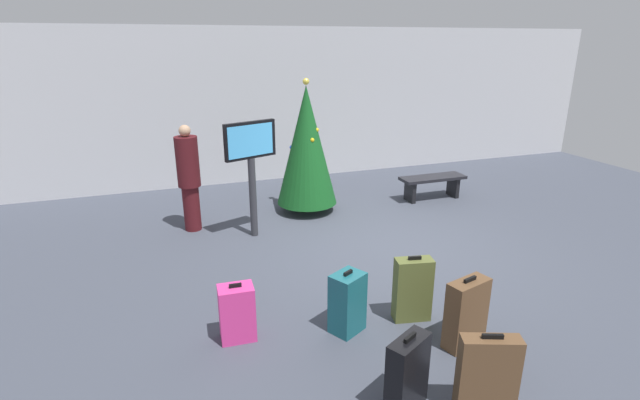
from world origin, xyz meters
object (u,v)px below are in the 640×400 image
object	(u,v)px
holiday_tree	(307,146)
suitcase_3	(347,303)
suitcase_2	(487,375)
suitcase_4	(413,289)
waiting_bench	(432,182)
suitcase_0	(237,313)
suitcase_1	(407,374)
traveller_0	(189,176)
flight_info_kiosk	(251,157)
suitcase_5	(466,313)

from	to	relation	value
holiday_tree	suitcase_3	distance (m)	4.11
suitcase_2	suitcase_4	xyz separation A→B (m)	(0.13, 1.50, 0.01)
waiting_bench	suitcase_2	distance (m)	5.97
suitcase_0	suitcase_1	xyz separation A→B (m)	(1.22, -1.53, 0.04)
traveller_0	suitcase_4	world-z (taller)	traveller_0
flight_info_kiosk	waiting_bench	bearing A→B (deg)	10.08
traveller_0	suitcase_0	bearing A→B (deg)	-87.02
traveller_0	suitcase_3	size ratio (longest dim) A/B	2.45
suitcase_0	suitcase_4	world-z (taller)	suitcase_4
suitcase_2	suitcase_1	bearing A→B (deg)	158.21
suitcase_1	suitcase_0	bearing A→B (deg)	128.69
holiday_tree	suitcase_2	xyz separation A→B (m)	(-0.12, -5.45, -0.90)
holiday_tree	traveller_0	bearing A→B (deg)	-173.53
suitcase_1	holiday_tree	bearing A→B (deg)	81.66
traveller_0	suitcase_1	bearing A→B (deg)	-74.18
holiday_tree	traveller_0	world-z (taller)	holiday_tree
waiting_bench	suitcase_5	world-z (taller)	suitcase_5
flight_info_kiosk	waiting_bench	distance (m)	4.06
holiday_tree	suitcase_0	xyz separation A→B (m)	(-1.98, -3.66, -0.96)
suitcase_2	suitcase_4	size ratio (longest dim) A/B	0.97
suitcase_1	suitcase_5	distance (m)	1.20
waiting_bench	suitcase_3	distance (m)	5.11
suitcase_2	suitcase_4	world-z (taller)	suitcase_4
suitcase_2	suitcase_3	world-z (taller)	suitcase_2
holiday_tree	suitcase_5	distance (m)	4.68
holiday_tree	suitcase_0	world-z (taller)	holiday_tree
flight_info_kiosk	suitcase_1	size ratio (longest dim) A/B	2.56
flight_info_kiosk	traveller_0	distance (m)	1.20
flight_info_kiosk	suitcase_4	bearing A→B (deg)	-68.50
holiday_tree	flight_info_kiosk	world-z (taller)	holiday_tree
flight_info_kiosk	suitcase_1	world-z (taller)	flight_info_kiosk
suitcase_3	holiday_tree	bearing A→B (deg)	78.50
suitcase_3	suitcase_2	bearing A→B (deg)	-66.03
suitcase_3	traveller_0	bearing A→B (deg)	110.33
waiting_bench	suitcase_4	distance (m)	4.62
waiting_bench	traveller_0	bearing A→B (deg)	-179.11
holiday_tree	suitcase_0	bearing A→B (deg)	-118.43
suitcase_4	waiting_bench	bearing A→B (deg)	54.90
suitcase_4	suitcase_3	bearing A→B (deg)	178.13
flight_info_kiosk	waiting_bench	world-z (taller)	flight_info_kiosk
flight_info_kiosk	suitcase_2	bearing A→B (deg)	-76.65
waiting_bench	suitcase_2	world-z (taller)	suitcase_2
suitcase_0	suitcase_2	bearing A→B (deg)	-43.76
traveller_0	flight_info_kiosk	bearing A→B (deg)	-32.85
suitcase_1	suitcase_3	xyz separation A→B (m)	(-0.04, 1.27, -0.00)
waiting_bench	suitcase_3	bearing A→B (deg)	-132.68
suitcase_0	flight_info_kiosk	bearing A→B (deg)	74.60
suitcase_0	suitcase_2	distance (m)	2.58
suitcase_0	suitcase_3	xyz separation A→B (m)	(1.19, -0.26, 0.04)
suitcase_2	suitcase_5	xyz separation A→B (m)	(0.40, 0.86, 0.01)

